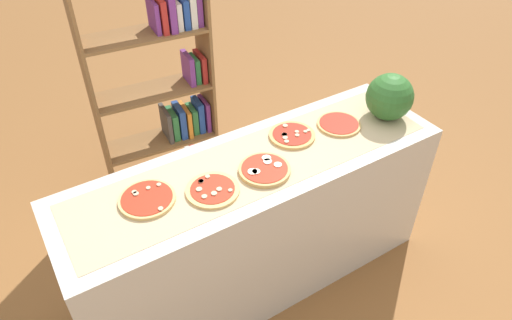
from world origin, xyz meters
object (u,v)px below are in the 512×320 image
at_px(pizza_mushroom_0, 147,199).
at_px(pizza_mozzarella_2, 265,170).
at_px(bookshelf, 167,90).
at_px(pizza_plain_4, 339,124).
at_px(watermelon, 390,97).
at_px(pizza_mushroom_3, 292,135).
at_px(pizza_mushroom_1, 212,190).

height_order(pizza_mushroom_0, pizza_mozzarella_2, pizza_mozzarella_2).
xyz_separation_m(pizza_mushroom_0, bookshelf, (0.54, 1.04, -0.12)).
bearing_deg(pizza_plain_4, pizza_mozzarella_2, -168.58).
distance_m(pizza_mushroom_0, bookshelf, 1.18).
bearing_deg(bookshelf, watermelon, -51.80).
bearing_deg(watermelon, pizza_plain_4, 165.92).
bearing_deg(pizza_mozzarella_2, pizza_mushroom_3, 30.50).
xyz_separation_m(pizza_mozzarella_2, pizza_mushroom_3, (0.28, 0.17, -0.00)).
xyz_separation_m(pizza_mozzarella_2, bookshelf, (-0.03, 1.15, -0.12)).
distance_m(pizza_mushroom_0, watermelon, 1.42).
bearing_deg(pizza_mushroom_1, bookshelf, 77.40).
distance_m(pizza_mushroom_0, pizza_mushroom_1, 0.30).
height_order(pizza_mushroom_0, pizza_plain_4, pizza_mushroom_0).
bearing_deg(pizza_mushroom_1, pizza_mushroom_0, 160.00).
height_order(pizza_mushroom_0, watermelon, watermelon).
relative_size(pizza_mushroom_0, pizza_plain_4, 1.07).
xyz_separation_m(pizza_mushroom_0, pizza_mozzarella_2, (0.56, -0.11, 0.00)).
height_order(pizza_mozzarella_2, watermelon, watermelon).
height_order(pizza_mushroom_0, pizza_mushroom_3, same).
relative_size(pizza_mushroom_0, bookshelf, 0.16).
height_order(pizza_mushroom_3, watermelon, watermelon).
height_order(pizza_mozzarella_2, pizza_plain_4, pizza_mozzarella_2).
distance_m(pizza_mozzarella_2, watermelon, 0.86).
bearing_deg(pizza_mushroom_0, pizza_mushroom_3, 3.72).
bearing_deg(watermelon, pizza_mushroom_0, 177.22).
distance_m(pizza_mushroom_1, pizza_plain_4, 0.85).
bearing_deg(bookshelf, pizza_mushroom_1, -102.60).
relative_size(pizza_mushroom_1, watermelon, 0.96).
bearing_deg(pizza_mushroom_1, pizza_plain_4, 7.10).
height_order(pizza_mushroom_3, pizza_plain_4, pizza_mushroom_3).
bearing_deg(watermelon, pizza_mushroom_3, 167.73).
xyz_separation_m(pizza_mushroom_0, watermelon, (1.41, -0.07, 0.12)).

